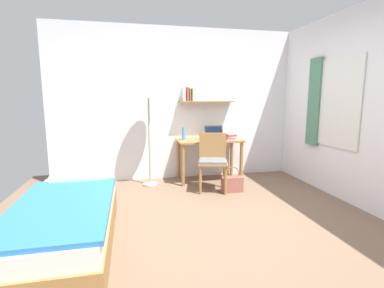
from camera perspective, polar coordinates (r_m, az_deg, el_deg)
The scene contains 11 objects.
ground_plane at distance 3.36m, azimuth 4.14°, elevation -15.83°, with size 5.28×5.28×0.00m, color brown.
wall_back at distance 5.01m, azimuth -2.24°, elevation 7.92°, with size 4.40×0.27×2.60m.
wall_right at distance 4.14m, azimuth 32.30°, elevation 6.21°, with size 0.10×4.40×2.60m.
bed at distance 3.05m, azimuth -23.89°, elevation -14.37°, with size 0.85×1.89×0.54m.
desk at distance 4.86m, azimuth 3.45°, elevation -0.59°, with size 1.09×0.56×0.72m.
desk_chair at distance 4.38m, azimuth 4.18°, elevation -2.95°, with size 0.53×0.51×0.88m.
standing_lamp at distance 4.56m, azimuth -8.76°, elevation 9.62°, with size 0.43×0.43×1.64m.
laptop at distance 4.89m, azimuth 4.53°, elevation 1.68°, with size 0.33×0.24×0.23m.
water_bottle at distance 4.76m, azimuth -1.69°, elevation 2.11°, with size 0.06×0.06×0.22m, color #4C99DB.
book_stack at distance 4.96m, azimuth 7.47°, elevation 1.64°, with size 0.20×0.26×0.10m.
handbag at distance 4.40m, azimuth 8.06°, elevation -7.87°, with size 0.32×0.13×0.39m.
Camera 1 is at (-0.87, -2.91, 1.43)m, focal length 26.57 mm.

